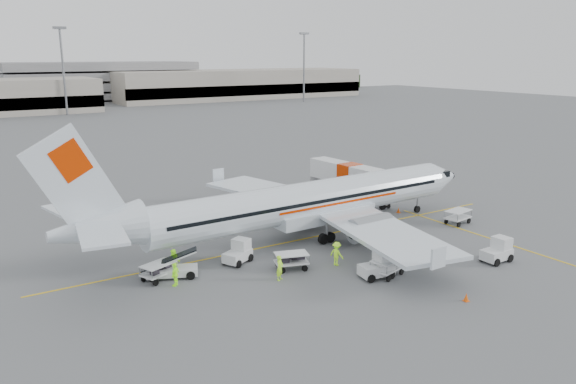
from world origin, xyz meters
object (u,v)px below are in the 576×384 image
at_px(aircraft, 311,175).
at_px(jet_bridge, 350,181).
at_px(tug_fore, 497,250).
at_px(tug_mid, 376,265).
at_px(belt_loader, 172,260).
at_px(tug_aft, 237,252).

xyz_separation_m(aircraft, jet_bridge, (11.06, 8.43, -3.51)).
bearing_deg(tug_fore, tug_mid, 164.19).
xyz_separation_m(aircraft, belt_loader, (-13.61, -2.41, -4.16)).
height_order(jet_bridge, tug_mid, jet_bridge).
bearing_deg(jet_bridge, tug_aft, -155.32).
relative_size(tug_mid, tug_aft, 1.04).
height_order(aircraft, tug_aft, aircraft).
bearing_deg(belt_loader, jet_bridge, 46.88).
relative_size(belt_loader, tug_aft, 2.06).
relative_size(belt_loader, tug_mid, 1.98).
bearing_deg(tug_aft, tug_fore, -58.69).
height_order(tug_mid, tug_aft, tug_mid).
bearing_deg(belt_loader, aircraft, 33.21).
height_order(aircraft, jet_bridge, aircraft).
bearing_deg(aircraft, belt_loader, -171.65).
bearing_deg(tug_aft, jet_bridge, 2.06).
bearing_deg(aircraft, tug_fore, -58.18).
bearing_deg(tug_fore, tug_aft, 146.87).
height_order(belt_loader, tug_mid, belt_loader).
xyz_separation_m(tug_mid, tug_aft, (-6.99, 7.87, -0.03)).
xyz_separation_m(tug_fore, tug_mid, (-9.88, 2.51, -0.00)).
height_order(tug_fore, tug_mid, tug_fore).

